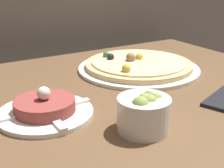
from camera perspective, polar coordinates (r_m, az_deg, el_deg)
The scene contains 4 objects.
dining_table at distance 0.82m, azimuth -1.20°, elevation -8.68°, with size 1.16×0.82×0.74m.
pizza_plate at distance 0.96m, azimuth 4.83°, elevation 3.37°, with size 0.37×0.37×0.05m.
tartare_plate at distance 0.68m, azimuth -12.16°, elevation -4.45°, with size 0.21×0.21×0.07m.
small_bowl at distance 0.60m, azimuth 5.87°, elevation -5.22°, with size 0.10×0.10×0.08m.
Camera 1 is at (-0.36, -0.21, 1.03)m, focal length 50.00 mm.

